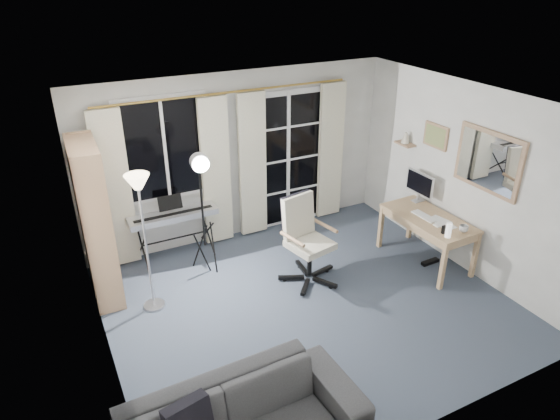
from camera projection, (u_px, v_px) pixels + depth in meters
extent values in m
cube|color=#3B4356|center=(307.00, 304.00, 5.98)|extent=(4.50, 4.00, 0.02)
cube|color=white|center=(164.00, 149.00, 6.46)|extent=(1.20, 0.06, 1.40)
cube|color=black|center=(165.00, 149.00, 6.43)|extent=(1.10, 0.02, 1.30)
cube|color=white|center=(165.00, 149.00, 6.43)|extent=(0.04, 0.03, 1.30)
cube|color=white|center=(287.00, 161.00, 7.40)|extent=(1.32, 0.06, 2.11)
cube|color=black|center=(269.00, 164.00, 7.25)|extent=(0.55, 0.02, 1.95)
cube|color=black|center=(305.00, 158.00, 7.50)|extent=(0.55, 0.02, 1.95)
cube|color=white|center=(288.00, 161.00, 7.37)|extent=(0.05, 0.04, 2.05)
cube|color=white|center=(288.00, 191.00, 7.58)|extent=(1.15, 0.03, 0.03)
cube|color=white|center=(288.00, 160.00, 7.36)|extent=(1.15, 0.03, 0.03)
cube|color=white|center=(288.00, 127.00, 7.13)|extent=(1.15, 0.03, 0.03)
cylinder|color=gold|center=(229.00, 92.00, 6.47)|extent=(3.50, 0.03, 0.03)
cube|color=beige|center=(115.00, 191.00, 6.28)|extent=(0.40, 0.07, 2.10)
cube|color=beige|center=(216.00, 173.00, 6.83)|extent=(0.40, 0.07, 2.10)
cube|color=beige|center=(253.00, 166.00, 7.05)|extent=(0.40, 0.07, 2.10)
cube|color=beige|center=(331.00, 152.00, 7.58)|extent=(0.40, 0.07, 2.10)
cube|color=#A17755|center=(100.00, 240.00, 5.40)|extent=(0.31, 0.04, 1.93)
cube|color=#A17755|center=(91.00, 208.00, 6.10)|extent=(0.31, 0.04, 1.93)
cube|color=#A17755|center=(82.00, 225.00, 5.70)|extent=(0.06, 0.87, 1.93)
cube|color=#A17755|center=(108.00, 290.00, 6.17)|extent=(0.34, 0.88, 0.02)
cube|color=#A17755|center=(103.00, 265.00, 6.01)|extent=(0.34, 0.88, 0.02)
cube|color=#A17755|center=(98.00, 239.00, 5.84)|extent=(0.34, 0.88, 0.02)
cube|color=#A17755|center=(93.00, 211.00, 5.68)|extent=(0.34, 0.88, 0.02)
cube|color=#A17755|center=(87.00, 181.00, 5.52)|extent=(0.34, 0.88, 0.02)
cube|color=#A17755|center=(81.00, 145.00, 5.33)|extent=(0.34, 0.88, 0.02)
cube|color=#B6B1AB|center=(107.00, 270.00, 5.66)|extent=(0.22, 0.06, 0.25)
cube|color=#994A40|center=(107.00, 268.00, 5.75)|extent=(0.22, 0.05, 0.20)
cube|color=#393939|center=(105.00, 264.00, 5.81)|extent=(0.22, 0.04, 0.22)
cube|color=#994A40|center=(104.00, 258.00, 5.86)|extent=(0.22, 0.04, 0.29)
cube|color=#B6B1AB|center=(104.00, 258.00, 5.93)|extent=(0.22, 0.06, 0.22)
cube|color=#96582A|center=(103.00, 254.00, 6.00)|extent=(0.22, 0.04, 0.23)
cube|color=navy|center=(102.00, 251.00, 6.06)|extent=(0.22, 0.05, 0.24)
cube|color=#994A40|center=(101.00, 248.00, 6.13)|extent=(0.22, 0.04, 0.22)
cube|color=#96582A|center=(100.00, 245.00, 6.19)|extent=(0.22, 0.06, 0.23)
cube|color=#393939|center=(99.00, 241.00, 6.26)|extent=(0.22, 0.03, 0.25)
cube|color=navy|center=(102.00, 242.00, 5.50)|extent=(0.22, 0.04, 0.26)
cube|color=#393939|center=(101.00, 239.00, 5.56)|extent=(0.22, 0.06, 0.26)
cube|color=#393939|center=(100.00, 237.00, 5.64)|extent=(0.22, 0.04, 0.22)
cube|color=navy|center=(100.00, 234.00, 5.70)|extent=(0.22, 0.04, 0.21)
cube|color=navy|center=(99.00, 231.00, 5.76)|extent=(0.22, 0.04, 0.23)
cube|color=#393939|center=(98.00, 227.00, 5.81)|extent=(0.22, 0.04, 0.27)
cube|color=#393939|center=(97.00, 226.00, 5.88)|extent=(0.22, 0.05, 0.21)
cube|color=#ACAC40|center=(96.00, 223.00, 5.94)|extent=(0.22, 0.05, 0.23)
cube|color=#994A40|center=(95.00, 220.00, 6.00)|extent=(0.22, 0.03, 0.24)
cube|color=#393939|center=(95.00, 218.00, 6.06)|extent=(0.22, 0.03, 0.23)
cube|color=#96582A|center=(97.00, 212.00, 5.33)|extent=(0.22, 0.04, 0.27)
cube|color=#393939|center=(96.00, 211.00, 5.41)|extent=(0.22, 0.03, 0.21)
cube|color=#B6B1AB|center=(95.00, 206.00, 5.44)|extent=(0.22, 0.04, 0.29)
cube|color=#B6B1AB|center=(94.00, 204.00, 5.50)|extent=(0.22, 0.04, 0.26)
cube|color=#994A40|center=(94.00, 204.00, 5.57)|extent=(0.22, 0.04, 0.21)
cube|color=navy|center=(93.00, 201.00, 5.63)|extent=(0.22, 0.05, 0.22)
cylinder|color=#B2B2B7|center=(154.00, 305.00, 5.92)|extent=(0.32, 0.32, 0.03)
cylinder|color=#B2B2B7|center=(146.00, 248.00, 5.57)|extent=(0.03, 0.03, 1.56)
cone|color=#FFE5B2|center=(137.00, 182.00, 5.21)|extent=(0.34, 0.34, 0.16)
cylinder|color=black|center=(142.00, 246.00, 6.56)|extent=(0.03, 0.57, 0.51)
cylinder|color=black|center=(142.00, 246.00, 6.56)|extent=(0.03, 0.57, 0.51)
cylinder|color=black|center=(207.00, 231.00, 6.93)|extent=(0.03, 0.57, 0.51)
cylinder|color=black|center=(207.00, 231.00, 6.93)|extent=(0.03, 0.57, 0.51)
cylinder|color=black|center=(176.00, 238.00, 6.74)|extent=(0.90, 0.02, 0.02)
cube|color=silver|center=(173.00, 216.00, 6.59)|extent=(1.18, 0.30, 0.08)
cube|color=white|center=(174.00, 216.00, 6.52)|extent=(1.08, 0.13, 0.01)
cube|color=black|center=(174.00, 214.00, 6.54)|extent=(1.05, 0.08, 0.01)
cube|color=black|center=(170.00, 203.00, 6.59)|extent=(0.32, 0.07, 0.20)
cylinder|color=black|center=(214.00, 248.00, 6.53)|extent=(0.05, 0.26, 0.67)
cylinder|color=black|center=(200.00, 247.00, 6.56)|extent=(0.22, 0.17, 0.67)
cylinder|color=black|center=(203.00, 254.00, 6.40)|extent=(0.24, 0.12, 0.67)
cylinder|color=black|center=(202.00, 204.00, 6.20)|extent=(0.03, 0.03, 1.16)
cylinder|color=silver|center=(200.00, 162.00, 5.90)|extent=(0.23, 0.14, 0.22)
cylinder|color=white|center=(201.00, 164.00, 5.84)|extent=(0.19, 0.04, 0.19)
cube|color=black|center=(322.00, 271.00, 6.52)|extent=(0.34, 0.12, 0.04)
cylinder|color=black|center=(327.00, 270.00, 6.58)|extent=(0.06, 0.06, 0.05)
cube|color=black|center=(302.00, 268.00, 6.58)|extent=(0.09, 0.34, 0.04)
cylinder|color=black|center=(299.00, 266.00, 6.66)|extent=(0.06, 0.06, 0.05)
cube|color=black|center=(291.00, 277.00, 6.38)|extent=(0.33, 0.18, 0.04)
cylinder|color=black|center=(285.00, 279.00, 6.39)|extent=(0.06, 0.06, 0.05)
cube|color=black|center=(305.00, 287.00, 6.19)|extent=(0.26, 0.28, 0.04)
cylinder|color=black|center=(304.00, 292.00, 6.13)|extent=(0.06, 0.06, 0.05)
cube|color=black|center=(325.00, 282.00, 6.28)|extent=(0.21, 0.32, 0.04)
cylinder|color=black|center=(331.00, 286.00, 6.25)|extent=(0.06, 0.06, 0.05)
cylinder|color=black|center=(310.00, 261.00, 6.28)|extent=(0.07, 0.07, 0.42)
cube|color=beige|center=(310.00, 245.00, 6.18)|extent=(0.57, 0.57, 0.08)
cube|color=beige|center=(298.00, 216.00, 6.20)|extent=(0.48, 0.22, 0.55)
cube|color=black|center=(296.00, 213.00, 6.22)|extent=(0.45, 0.19, 0.51)
cylinder|color=#A17755|center=(292.00, 239.00, 5.97)|extent=(0.13, 0.42, 0.05)
cylinder|color=#A17755|center=(325.00, 226.00, 6.27)|extent=(0.13, 0.42, 0.05)
cube|color=#9E7A51|center=(429.00, 218.00, 6.54)|extent=(0.67, 1.28, 0.04)
cube|color=#9E7A51|center=(428.00, 222.00, 6.56)|extent=(0.63, 1.24, 0.09)
cube|color=#9E7A51|center=(443.00, 267.00, 6.10)|extent=(0.06, 0.06, 0.64)
cube|color=#9E7A51|center=(475.00, 255.00, 6.34)|extent=(0.06, 0.06, 0.64)
cube|color=#9E7A51|center=(381.00, 227.00, 7.03)|extent=(0.06, 0.06, 0.64)
cube|color=#9E7A51|center=(411.00, 218.00, 7.27)|extent=(0.06, 0.06, 0.64)
cube|color=silver|center=(418.00, 200.00, 6.96)|extent=(0.16, 0.11, 0.01)
cube|color=silver|center=(419.00, 193.00, 6.91)|extent=(0.04, 0.03, 0.20)
cube|color=silver|center=(420.00, 183.00, 6.85)|extent=(0.05, 0.48, 0.30)
cube|color=black|center=(419.00, 183.00, 6.84)|extent=(0.02, 0.45, 0.27)
cube|color=white|center=(424.00, 216.00, 6.53)|extent=(0.14, 0.38, 0.02)
cube|color=white|center=(437.00, 225.00, 6.30)|extent=(0.06, 0.09, 0.02)
cube|color=white|center=(439.00, 221.00, 6.43)|extent=(0.24, 0.30, 0.01)
cube|color=white|center=(448.00, 227.00, 6.28)|extent=(0.20, 0.14, 0.00)
cube|color=black|center=(444.00, 230.00, 6.11)|extent=(0.05, 0.04, 0.11)
cylinder|color=white|center=(449.00, 230.00, 6.01)|extent=(0.07, 0.07, 0.18)
cube|color=black|center=(430.00, 262.00, 6.76)|extent=(0.27, 0.08, 0.04)
imported|color=silver|center=(464.00, 228.00, 6.14)|extent=(0.11, 0.09, 0.11)
cube|color=#A17755|center=(488.00, 161.00, 5.90)|extent=(0.04, 0.94, 0.74)
cube|color=white|center=(487.00, 161.00, 5.90)|extent=(0.01, 0.84, 0.64)
cube|color=#A17755|center=(436.00, 136.00, 6.60)|extent=(0.03, 0.42, 0.32)
cube|color=#4D9A58|center=(435.00, 136.00, 6.60)|extent=(0.00, 0.36, 0.26)
cube|color=#A17755|center=(405.00, 144.00, 7.08)|extent=(0.16, 0.30, 0.02)
cone|color=beige|center=(406.00, 138.00, 7.04)|extent=(0.12, 0.12, 0.15)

